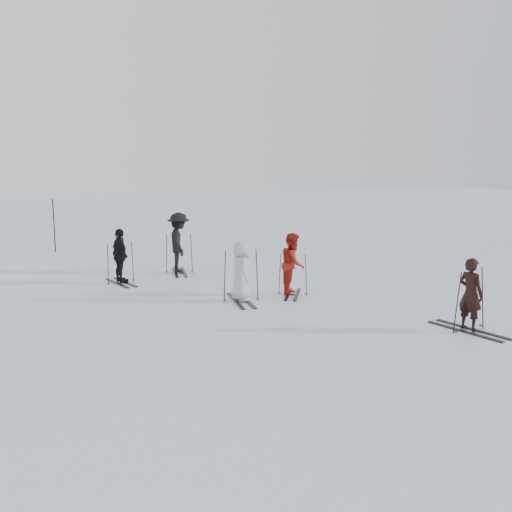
{
  "coord_description": "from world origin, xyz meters",
  "views": [
    {
      "loc": [
        -5.68,
        -12.72,
        3.35
      ],
      "look_at": [
        0.0,
        1.0,
        1.0
      ],
      "focal_mm": 40.0,
      "sensor_mm": 36.0,
      "label": 1
    }
  ],
  "objects_px": {
    "skier_red": "(293,265)",
    "piste_marker": "(54,226)",
    "skier_uphill_far": "(179,243)",
    "skier_near_dark": "(470,295)",
    "skier_grey": "(241,272)",
    "skier_uphill_left": "(120,257)"
  },
  "relations": [
    {
      "from": "skier_red",
      "to": "piste_marker",
      "type": "relative_size",
      "value": 0.77
    },
    {
      "from": "skier_uphill_far",
      "to": "piste_marker",
      "type": "bearing_deg",
      "value": 39.19
    },
    {
      "from": "skier_near_dark",
      "to": "skier_uphill_far",
      "type": "relative_size",
      "value": 0.79
    },
    {
      "from": "skier_grey",
      "to": "skier_uphill_far",
      "type": "distance_m",
      "value": 4.36
    },
    {
      "from": "piste_marker",
      "to": "skier_near_dark",
      "type": "bearing_deg",
      "value": -63.96
    },
    {
      "from": "skier_grey",
      "to": "skier_uphill_left",
      "type": "relative_size",
      "value": 0.97
    },
    {
      "from": "skier_red",
      "to": "skier_uphill_far",
      "type": "height_order",
      "value": "skier_uphill_far"
    },
    {
      "from": "skier_near_dark",
      "to": "piste_marker",
      "type": "height_order",
      "value": "piste_marker"
    },
    {
      "from": "skier_near_dark",
      "to": "skier_grey",
      "type": "bearing_deg",
      "value": 27.55
    },
    {
      "from": "skier_near_dark",
      "to": "piste_marker",
      "type": "bearing_deg",
      "value": 15.02
    },
    {
      "from": "skier_near_dark",
      "to": "skier_uphill_far",
      "type": "distance_m",
      "value": 9.38
    },
    {
      "from": "skier_uphill_left",
      "to": "piste_marker",
      "type": "distance_m",
      "value": 7.2
    },
    {
      "from": "piste_marker",
      "to": "skier_uphill_far",
      "type": "bearing_deg",
      "value": -61.16
    },
    {
      "from": "skier_red",
      "to": "skier_grey",
      "type": "distance_m",
      "value": 1.51
    },
    {
      "from": "piste_marker",
      "to": "skier_red",
      "type": "bearing_deg",
      "value": -62.82
    },
    {
      "from": "skier_uphill_left",
      "to": "skier_grey",
      "type": "bearing_deg",
      "value": -157.71
    },
    {
      "from": "skier_red",
      "to": "skier_grey",
      "type": "bearing_deg",
      "value": 126.27
    },
    {
      "from": "skier_uphill_left",
      "to": "skier_uphill_far",
      "type": "distance_m",
      "value": 2.2
    },
    {
      "from": "skier_grey",
      "to": "skier_near_dark",
      "type": "bearing_deg",
      "value": -132.86
    },
    {
      "from": "skier_near_dark",
      "to": "skier_red",
      "type": "xyz_separation_m",
      "value": [
        -1.87,
        4.36,
        0.06
      ]
    },
    {
      "from": "skier_uphill_left",
      "to": "piste_marker",
      "type": "bearing_deg",
      "value": -1.95
    },
    {
      "from": "piste_marker",
      "to": "skier_grey",
      "type": "bearing_deg",
      "value": -70.02
    }
  ]
}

